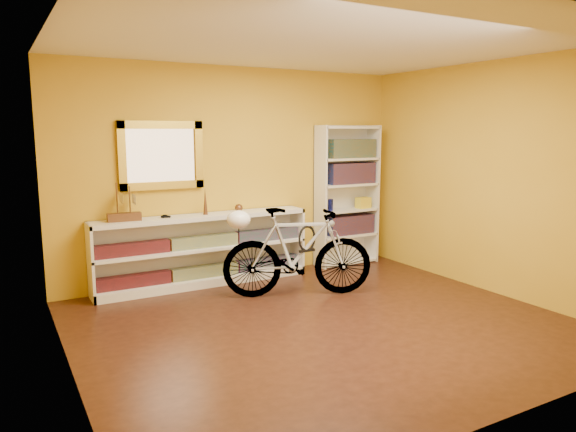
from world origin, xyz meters
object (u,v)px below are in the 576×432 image
bicycle (298,252)px  bookcase (347,196)px  console_unit (204,250)px  helmet (239,219)px

bicycle → bookcase: bearing=-33.2°
console_unit → bookcase: size_ratio=1.37×
bicycle → helmet: bearing=90.0°
console_unit → bicycle: size_ratio=1.53×
bookcase → helmet: bearing=-159.8°
console_unit → bookcase: bearing=0.7°
console_unit → bookcase: 2.16m
bicycle → helmet: bicycle is taller
bicycle → helmet: size_ratio=6.49×
bookcase → bicycle: 1.70m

